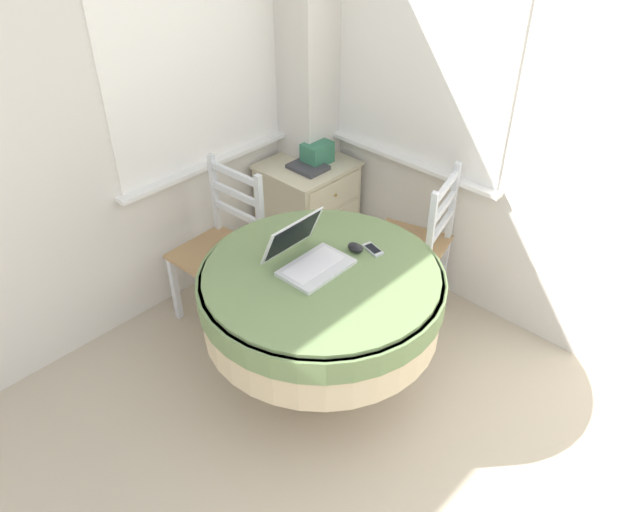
# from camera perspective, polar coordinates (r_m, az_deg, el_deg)

# --- Properties ---
(corner_room_shell) EXTENTS (4.28, 4.62, 2.55)m
(corner_room_shell) POSITION_cam_1_polar(r_m,az_deg,el_deg) (2.70, 1.42, 11.30)
(corner_room_shell) COLOR silver
(corner_room_shell) RESTS_ON ground_plane
(round_dining_table) EXTENTS (1.12, 1.12, 0.72)m
(round_dining_table) POSITION_cam_1_polar(r_m,az_deg,el_deg) (2.85, 0.12, -3.60)
(round_dining_table) COLOR #4C3D2D
(round_dining_table) RESTS_ON ground_plane
(laptop) EXTENTS (0.32, 0.30, 0.21)m
(laptop) POSITION_cam_1_polar(r_m,az_deg,el_deg) (2.78, -1.14, -0.03)
(laptop) COLOR silver
(laptop) RESTS_ON round_dining_table
(computer_mouse) EXTENTS (0.05, 0.08, 0.04)m
(computer_mouse) POSITION_cam_1_polar(r_m,az_deg,el_deg) (2.88, 3.25, 0.77)
(computer_mouse) COLOR black
(computer_mouse) RESTS_ON round_dining_table
(cell_phone) EXTENTS (0.08, 0.12, 0.01)m
(cell_phone) POSITION_cam_1_polar(r_m,az_deg,el_deg) (2.91, 4.85, 0.61)
(cell_phone) COLOR #B2B7BC
(cell_phone) RESTS_ON round_dining_table
(dining_chair_near_back_window) EXTENTS (0.43, 0.43, 0.90)m
(dining_chair_near_back_window) POSITION_cam_1_polar(r_m,az_deg,el_deg) (3.45, -8.91, 0.62)
(dining_chair_near_back_window) COLOR #A87F51
(dining_chair_near_back_window) RESTS_ON ground_plane
(dining_chair_near_right_window) EXTENTS (0.50, 0.50, 0.90)m
(dining_chair_near_right_window) POSITION_cam_1_polar(r_m,az_deg,el_deg) (3.48, 8.63, 0.88)
(dining_chair_near_right_window) COLOR #A87F51
(dining_chair_near_right_window) RESTS_ON ground_plane
(corner_cabinet) EXTENTS (0.52, 0.49, 0.65)m
(corner_cabinet) POSITION_cam_1_polar(r_m,az_deg,el_deg) (3.98, -1.11, 4.27)
(corner_cabinet) COLOR beige
(corner_cabinet) RESTS_ON ground_plane
(storage_box) EXTENTS (0.17, 0.13, 0.13)m
(storage_box) POSITION_cam_1_polar(r_m,az_deg,el_deg) (3.81, -0.26, 9.39)
(storage_box) COLOR #387A5B
(storage_box) RESTS_ON corner_cabinet
(book_on_cabinet) EXTENTS (0.17, 0.21, 0.02)m
(book_on_cabinet) POSITION_cam_1_polar(r_m,az_deg,el_deg) (3.77, -1.11, 8.14)
(book_on_cabinet) COLOR #3F3F44
(book_on_cabinet) RESTS_ON corner_cabinet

